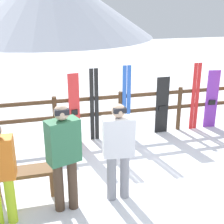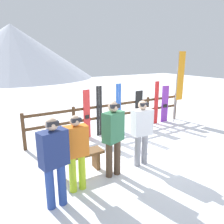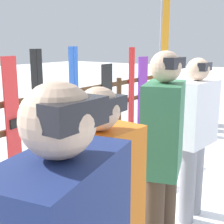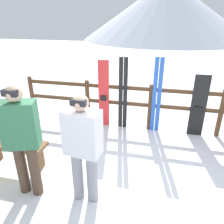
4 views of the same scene
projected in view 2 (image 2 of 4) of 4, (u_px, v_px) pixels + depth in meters
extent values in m
plane|color=white|center=(155.00, 153.00, 5.97)|extent=(40.00, 40.00, 0.00)
cone|color=silver|center=(13.00, 51.00, 25.05)|extent=(18.00, 18.00, 6.00)
cylinder|color=#4C331E|center=(24.00, 132.00, 6.03)|extent=(0.10, 0.10, 1.07)
cylinder|color=#4C331E|center=(74.00, 124.00, 6.78)|extent=(0.10, 0.10, 1.07)
cylinder|color=#4C331E|center=(114.00, 117.00, 7.53)|extent=(0.10, 0.10, 1.07)
cylinder|color=#4C331E|center=(147.00, 111.00, 8.29)|extent=(0.10, 0.10, 1.07)
cylinder|color=#4C331E|center=(175.00, 106.00, 9.04)|extent=(0.10, 0.10, 1.07)
cube|color=#4C331E|center=(114.00, 115.00, 7.52)|extent=(5.94, 0.05, 0.08)
cube|color=#4C331E|center=(114.00, 105.00, 7.43)|extent=(5.94, 0.05, 0.08)
cube|color=brown|center=(79.00, 155.00, 4.86)|extent=(1.15, 0.36, 0.06)
cube|color=brown|center=(60.00, 169.00, 4.71)|extent=(0.08, 0.29, 0.42)
cube|color=brown|center=(96.00, 160.00, 5.14)|extent=(0.08, 0.29, 0.42)
cylinder|color=#B7D826|center=(73.00, 174.00, 4.20)|extent=(0.14, 0.14, 0.75)
cylinder|color=#B7D826|center=(82.00, 172.00, 4.30)|extent=(0.14, 0.14, 0.75)
cube|color=orange|center=(76.00, 141.00, 4.08)|extent=(0.45, 0.27, 0.59)
sphere|color=#D8B293|center=(75.00, 121.00, 3.98)|extent=(0.20, 0.20, 0.20)
cube|color=black|center=(76.00, 120.00, 3.93)|extent=(0.18, 0.07, 0.07)
cylinder|color=#4C3828|center=(109.00, 160.00, 4.72)|extent=(0.15, 0.15, 0.81)
cylinder|color=#4C3828|center=(117.00, 157.00, 4.83)|extent=(0.15, 0.15, 0.81)
cube|color=#33724C|center=(113.00, 127.00, 4.59)|extent=(0.52, 0.39, 0.64)
sphere|color=#D8B293|center=(113.00, 107.00, 4.48)|extent=(0.22, 0.22, 0.22)
cube|color=black|center=(115.00, 106.00, 4.42)|extent=(0.20, 0.08, 0.08)
cylinder|color=gray|center=(137.00, 151.00, 5.21)|extent=(0.15, 0.15, 0.77)
cylinder|color=gray|center=(144.00, 149.00, 5.32)|extent=(0.15, 0.15, 0.77)
cube|color=white|center=(142.00, 122.00, 5.09)|extent=(0.50, 0.32, 0.61)
sphere|color=#D8B293|center=(143.00, 105.00, 4.98)|extent=(0.21, 0.21, 0.21)
cube|color=black|center=(144.00, 104.00, 4.93)|extent=(0.19, 0.07, 0.07)
cylinder|color=navy|center=(50.00, 188.00, 3.73)|extent=(0.15, 0.15, 0.79)
cylinder|color=navy|center=(62.00, 184.00, 3.84)|extent=(0.15, 0.15, 0.79)
cube|color=navy|center=(53.00, 148.00, 3.61)|extent=(0.51, 0.35, 0.62)
sphere|color=#D8B293|center=(52.00, 124.00, 3.50)|extent=(0.21, 0.21, 0.21)
cube|color=black|center=(53.00, 124.00, 3.44)|extent=(0.19, 0.07, 0.07)
cube|color=red|center=(87.00, 114.00, 6.88)|extent=(0.24, 0.06, 1.57)
cube|color=black|center=(87.00, 117.00, 6.88)|extent=(0.14, 0.05, 0.12)
cube|color=black|center=(98.00, 111.00, 7.07)|extent=(0.09, 0.02, 1.65)
cube|color=black|center=(101.00, 111.00, 7.13)|extent=(0.09, 0.02, 1.65)
cube|color=blue|center=(117.00, 108.00, 7.45)|extent=(0.09, 0.02, 1.68)
cube|color=blue|center=(120.00, 108.00, 7.50)|extent=(0.09, 0.02, 1.68)
cube|color=black|center=(139.00, 109.00, 7.96)|extent=(0.32, 0.03, 1.36)
cube|color=black|center=(139.00, 111.00, 7.96)|extent=(0.17, 0.03, 0.12)
cube|color=red|center=(155.00, 103.00, 8.33)|extent=(0.09, 0.02, 1.65)
cube|color=red|center=(157.00, 103.00, 8.38)|extent=(0.09, 0.02, 1.65)
cube|color=purple|center=(165.00, 104.00, 8.61)|extent=(0.30, 0.07, 1.45)
cube|color=black|center=(165.00, 106.00, 8.61)|extent=(0.17, 0.06, 0.12)
cylinder|color=#99999E|center=(176.00, 88.00, 8.41)|extent=(0.04, 0.04, 2.74)
cube|color=orange|center=(181.00, 76.00, 8.40)|extent=(0.36, 0.01, 1.86)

